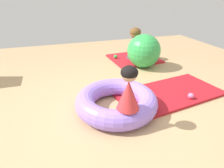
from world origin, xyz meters
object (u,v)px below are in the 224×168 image
object	(u,v)px
adult_seated	(135,44)
play_ball_pink	(191,96)
child_in_red	(129,89)
play_ball_yellow	(140,51)
exercise_ball_large	(144,51)
inflatable_cushion	(116,101)
play_ball_green	(116,57)
play_ball_red	(135,61)

from	to	relation	value
adult_seated	play_ball_pink	size ratio (longest dim) A/B	7.95
child_in_red	play_ball_yellow	bearing A→B (deg)	-94.42
adult_seated	exercise_ball_large	bearing A→B (deg)	127.07
play_ball_yellow	inflatable_cushion	bearing A→B (deg)	-122.79
play_ball_pink	exercise_ball_large	size ratio (longest dim) A/B	0.13
adult_seated	play_ball_yellow	xyz separation A→B (m)	(0.32, 0.32, -0.31)
adult_seated	play_ball_green	world-z (taller)	adult_seated
child_in_red	play_ball_red	xyz separation A→B (m)	(1.03, 2.03, -0.45)
adult_seated	play_ball_pink	distance (m)	2.08
play_ball_pink	exercise_ball_large	distance (m)	1.57
play_ball_green	play_ball_pink	bearing A→B (deg)	-77.50
child_in_red	play_ball_green	bearing A→B (deg)	-81.37
play_ball_red	inflatable_cushion	bearing A→B (deg)	-122.23
adult_seated	exercise_ball_large	size ratio (longest dim) A/B	1.01
play_ball_green	play_ball_pink	size ratio (longest dim) A/B	0.95
inflatable_cushion	play_ball_red	distance (m)	1.94
inflatable_cushion	play_ball_red	world-z (taller)	inflatable_cushion
play_ball_yellow	play_ball_green	size ratio (longest dim) A/B	0.93
adult_seated	play_ball_green	distance (m)	0.55
play_ball_red	play_ball_pink	world-z (taller)	play_ball_pink
play_ball_yellow	play_ball_red	xyz separation A→B (m)	(-0.42, -0.61, -0.00)
inflatable_cushion	play_ball_pink	distance (m)	1.17
play_ball_yellow	adult_seated	bearing A→B (deg)	-135.54
inflatable_cushion	play_ball_yellow	bearing A→B (deg)	57.21
play_ball_red	play_ball_green	size ratio (longest dim) A/B	0.84
play_ball_yellow	play_ball_red	bearing A→B (deg)	-124.25
adult_seated	inflatable_cushion	bearing A→B (deg)	98.60
inflatable_cushion	play_ball_yellow	size ratio (longest dim) A/B	14.22
play_ball_green	play_ball_pink	world-z (taller)	play_ball_pink
inflatable_cushion	adult_seated	world-z (taller)	adult_seated
child_in_red	play_ball_yellow	xyz separation A→B (m)	(1.44, 2.64, -0.45)
exercise_ball_large	play_ball_yellow	bearing A→B (deg)	67.91
child_in_red	play_ball_pink	bearing A→B (deg)	-142.81
child_in_red	play_ball_yellow	world-z (taller)	child_in_red
adult_seated	play_ball_yellow	size ratio (longest dim) A/B	8.95
play_ball_red	play_ball_pink	xyz separation A→B (m)	(0.13, -1.77, 0.01)
play_ball_green	play_ball_red	bearing A→B (deg)	-48.43
inflatable_cushion	exercise_ball_large	distance (m)	1.82
play_ball_red	exercise_ball_large	size ratio (longest dim) A/B	0.10
inflatable_cushion	exercise_ball_large	xyz separation A→B (m)	(1.11, 1.42, 0.22)
inflatable_cushion	adult_seated	bearing A→B (deg)	59.76
child_in_red	play_ball_pink	distance (m)	1.27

